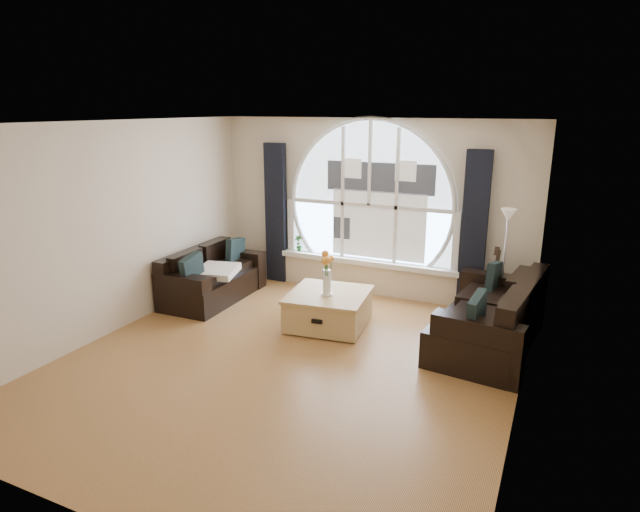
{
  "coord_description": "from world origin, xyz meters",
  "views": [
    {
      "loc": [
        2.71,
        -4.96,
        2.86
      ],
      "look_at": [
        0.0,
        0.9,
        1.05
      ],
      "focal_mm": 30.01,
      "sensor_mm": 36.0,
      "label": 1
    }
  ],
  "objects_px": {
    "guitar": "(495,282)",
    "potted_plant": "(299,243)",
    "sofa_right": "(488,316)",
    "vase_flowers": "(327,267)",
    "floor_lamp": "(503,269)",
    "sofa_left": "(213,273)",
    "coffee_chest": "(329,308)"
  },
  "relations": [
    {
      "from": "sofa_right",
      "to": "floor_lamp",
      "type": "bearing_deg",
      "value": 93.06
    },
    {
      "from": "vase_flowers",
      "to": "floor_lamp",
      "type": "relative_size",
      "value": 0.44
    },
    {
      "from": "sofa_left",
      "to": "vase_flowers",
      "type": "height_order",
      "value": "vase_flowers"
    },
    {
      "from": "floor_lamp",
      "to": "potted_plant",
      "type": "distance_m",
      "value": 3.31
    },
    {
      "from": "sofa_right",
      "to": "vase_flowers",
      "type": "height_order",
      "value": "vase_flowers"
    },
    {
      "from": "coffee_chest",
      "to": "potted_plant",
      "type": "bearing_deg",
      "value": 122.25
    },
    {
      "from": "sofa_right",
      "to": "floor_lamp",
      "type": "relative_size",
      "value": 1.23
    },
    {
      "from": "vase_flowers",
      "to": "floor_lamp",
      "type": "distance_m",
      "value": 2.33
    },
    {
      "from": "sofa_left",
      "to": "potted_plant",
      "type": "xyz_separation_m",
      "value": [
        0.84,
        1.23,
        0.29
      ]
    },
    {
      "from": "guitar",
      "to": "floor_lamp",
      "type": "bearing_deg",
      "value": -46.14
    },
    {
      "from": "floor_lamp",
      "to": "sofa_right",
      "type": "bearing_deg",
      "value": -94.05
    },
    {
      "from": "floor_lamp",
      "to": "potted_plant",
      "type": "xyz_separation_m",
      "value": [
        -3.27,
        0.49,
        -0.11
      ]
    },
    {
      "from": "guitar",
      "to": "potted_plant",
      "type": "height_order",
      "value": "guitar"
    },
    {
      "from": "vase_flowers",
      "to": "sofa_right",
      "type": "bearing_deg",
      "value": 8.55
    },
    {
      "from": "coffee_chest",
      "to": "vase_flowers",
      "type": "distance_m",
      "value": 0.61
    },
    {
      "from": "guitar",
      "to": "sofa_right",
      "type": "bearing_deg",
      "value": -69.1
    },
    {
      "from": "sofa_right",
      "to": "vase_flowers",
      "type": "distance_m",
      "value": 2.09
    },
    {
      "from": "guitar",
      "to": "vase_flowers",
      "type": "bearing_deg",
      "value": -129.28
    },
    {
      "from": "sofa_left",
      "to": "coffee_chest",
      "type": "height_order",
      "value": "sofa_left"
    },
    {
      "from": "sofa_left",
      "to": "sofa_right",
      "type": "bearing_deg",
      "value": -1.45
    },
    {
      "from": "sofa_right",
      "to": "sofa_left",
      "type": "bearing_deg",
      "value": -173.1
    },
    {
      "from": "sofa_right",
      "to": "guitar",
      "type": "bearing_deg",
      "value": 100.42
    },
    {
      "from": "vase_flowers",
      "to": "potted_plant",
      "type": "distance_m",
      "value": 1.97
    },
    {
      "from": "sofa_right",
      "to": "coffee_chest",
      "type": "relative_size",
      "value": 1.92
    },
    {
      "from": "coffee_chest",
      "to": "sofa_left",
      "type": "bearing_deg",
      "value": 166.6
    },
    {
      "from": "vase_flowers",
      "to": "floor_lamp",
      "type": "height_order",
      "value": "floor_lamp"
    },
    {
      "from": "sofa_right",
      "to": "guitar",
      "type": "height_order",
      "value": "guitar"
    },
    {
      "from": "coffee_chest",
      "to": "sofa_right",
      "type": "bearing_deg",
      "value": -0.87
    },
    {
      "from": "floor_lamp",
      "to": "sofa_left",
      "type": "bearing_deg",
      "value": -169.82
    },
    {
      "from": "sofa_left",
      "to": "floor_lamp",
      "type": "height_order",
      "value": "floor_lamp"
    },
    {
      "from": "sofa_right",
      "to": "vase_flowers",
      "type": "bearing_deg",
      "value": -164.34
    },
    {
      "from": "potted_plant",
      "to": "coffee_chest",
      "type": "bearing_deg",
      "value": -50.83
    }
  ]
}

